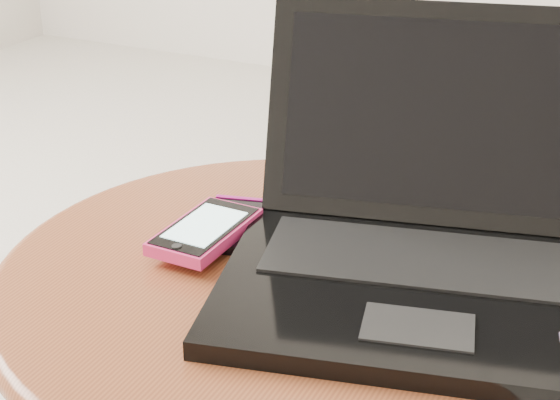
% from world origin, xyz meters
% --- Properties ---
extents(table, '(0.57, 0.57, 0.45)m').
position_xyz_m(table, '(0.02, 0.03, 0.35)').
color(table, '#5B2918').
rests_on(table, ground).
extents(laptop, '(0.42, 0.40, 0.23)m').
position_xyz_m(laptop, '(0.15, 0.07, 0.49)').
color(laptop, black).
rests_on(laptop, table).
extents(phone_black, '(0.09, 0.13, 0.01)m').
position_xyz_m(phone_black, '(-0.07, 0.08, 0.46)').
color(phone_black, black).
rests_on(phone_black, table).
extents(phone_pink, '(0.07, 0.12, 0.01)m').
position_xyz_m(phone_pink, '(-0.07, 0.03, 0.47)').
color(phone_pink, '#E32A6C').
rests_on(phone_pink, phone_black).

